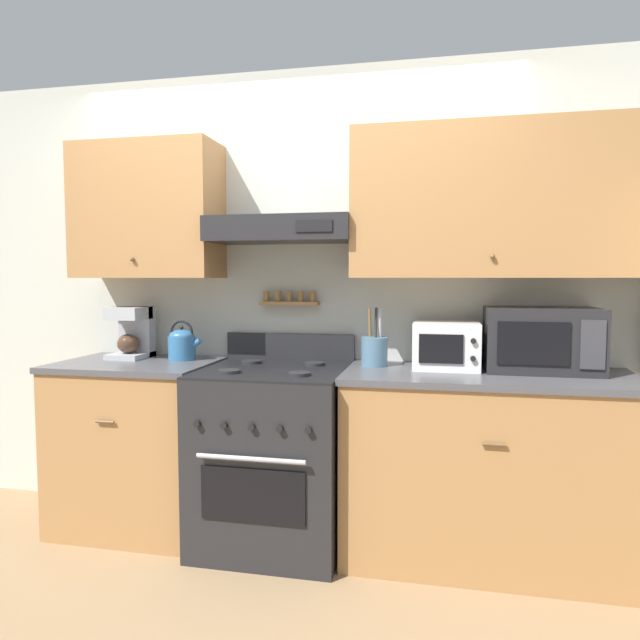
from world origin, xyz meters
name	(u,v)px	position (x,y,z in m)	size (l,w,h in m)	color
ground_plane	(257,568)	(0.00, 0.00, 0.00)	(16.00, 16.00, 0.00)	#937551
wall_back	(311,268)	(0.13, 0.61, 1.45)	(5.20, 0.46, 2.55)	silver
counter_left	(139,443)	(-0.80, 0.33, 0.46)	(0.84, 0.66, 0.93)	#AD7A47
counter_right	(487,466)	(1.08, 0.33, 0.46)	(1.40, 0.66, 0.93)	#AD7A47
stove_range	(274,455)	(0.00, 0.29, 0.46)	(0.74, 0.73, 1.07)	#232326
tea_kettle	(182,343)	(-0.58, 0.44, 1.02)	(0.20, 0.15, 0.22)	teal
coffee_maker	(133,332)	(-0.90, 0.47, 1.08)	(0.19, 0.24, 0.29)	#ADAFB5
microwave	(541,339)	(1.33, 0.46, 1.08)	(0.54, 0.39, 0.31)	#232326
utensil_crock	(374,351)	(0.50, 0.44, 1.01)	(0.14, 0.14, 0.31)	slate
toaster_oven	(446,345)	(0.87, 0.44, 1.05)	(0.33, 0.32, 0.24)	white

